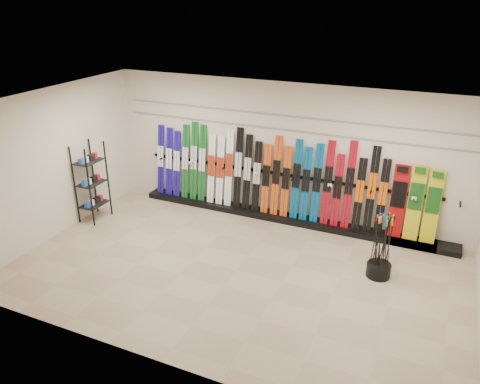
% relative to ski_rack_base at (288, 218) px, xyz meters
% --- Properties ---
extents(floor, '(8.00, 8.00, 0.00)m').
position_rel_ski_rack_base_xyz_m(floor, '(-0.22, -2.28, -0.06)').
color(floor, tan).
rests_on(floor, ground).
extents(back_wall, '(8.00, 0.00, 8.00)m').
position_rel_ski_rack_base_xyz_m(back_wall, '(-0.22, 0.22, 1.44)').
color(back_wall, beige).
rests_on(back_wall, floor).
extents(left_wall, '(0.00, 5.00, 5.00)m').
position_rel_ski_rack_base_xyz_m(left_wall, '(-4.22, -2.28, 1.44)').
color(left_wall, beige).
rests_on(left_wall, floor).
extents(ceiling, '(8.00, 8.00, 0.00)m').
position_rel_ski_rack_base_xyz_m(ceiling, '(-0.22, -2.28, 2.94)').
color(ceiling, silver).
rests_on(ceiling, back_wall).
extents(ski_rack_base, '(8.00, 0.40, 0.12)m').
position_rel_ski_rack_base_xyz_m(ski_rack_base, '(0.00, 0.00, 0.00)').
color(ski_rack_base, black).
rests_on(ski_rack_base, floor).
extents(skis, '(5.37, 0.27, 1.83)m').
position_rel_ski_rack_base_xyz_m(skis, '(-0.68, 0.07, 0.90)').
color(skis, '#1B0F96').
rests_on(skis, ski_rack_base).
extents(snowboards, '(0.93, 0.23, 1.51)m').
position_rel_ski_rack_base_xyz_m(snowboards, '(2.54, 0.07, 0.80)').
color(snowboards, '#990C0C').
rests_on(snowboards, ski_rack_base).
extents(accessory_rack, '(0.40, 0.60, 1.74)m').
position_rel_ski_rack_base_xyz_m(accessory_rack, '(-3.97, -1.61, 0.81)').
color(accessory_rack, black).
rests_on(accessory_rack, floor).
extents(pole_bin, '(0.43, 0.43, 0.25)m').
position_rel_ski_rack_base_xyz_m(pole_bin, '(2.16, -1.41, 0.07)').
color(pole_bin, black).
rests_on(pole_bin, floor).
extents(ski_poles, '(0.37, 0.40, 1.18)m').
position_rel_ski_rack_base_xyz_m(ski_poles, '(2.15, -1.41, 0.55)').
color(ski_poles, black).
rests_on(ski_poles, pole_bin).
extents(slatwall_rail_0, '(7.60, 0.02, 0.03)m').
position_rel_ski_rack_base_xyz_m(slatwall_rail_0, '(-0.22, 0.20, 1.94)').
color(slatwall_rail_0, gray).
rests_on(slatwall_rail_0, back_wall).
extents(slatwall_rail_1, '(7.60, 0.02, 0.03)m').
position_rel_ski_rack_base_xyz_m(slatwall_rail_1, '(-0.22, 0.20, 2.24)').
color(slatwall_rail_1, gray).
rests_on(slatwall_rail_1, back_wall).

